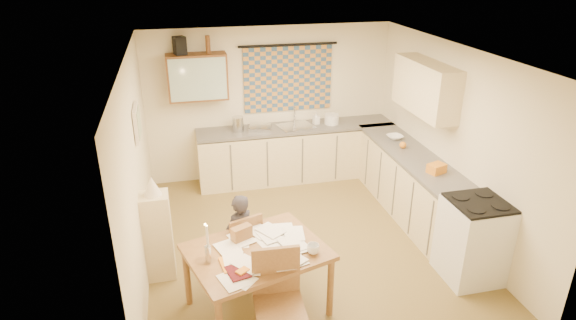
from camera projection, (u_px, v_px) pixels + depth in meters
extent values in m
cube|color=brown|center=(305.00, 242.00, 6.42)|extent=(4.00, 4.50, 0.02)
cube|color=white|center=(308.00, 52.00, 5.41)|extent=(4.00, 4.50, 0.02)
cube|color=beige|center=(270.00, 103.00, 7.93)|extent=(4.00, 0.02, 2.50)
cube|color=beige|center=(380.00, 261.00, 3.90)|extent=(4.00, 0.02, 2.50)
cube|color=beige|center=(136.00, 171.00, 5.48)|extent=(0.02, 4.50, 2.50)
cube|color=beige|center=(453.00, 142.00, 6.34)|extent=(0.02, 4.50, 2.50)
cube|color=#2E4F75|center=(288.00, 79.00, 7.79)|extent=(1.45, 0.03, 1.05)
cylinder|color=black|center=(288.00, 45.00, 7.56)|extent=(1.60, 0.04, 0.04)
cube|color=#573216|center=(197.00, 77.00, 7.30)|extent=(0.90, 0.34, 0.70)
cube|color=#99B2A5|center=(198.00, 80.00, 7.15)|extent=(0.84, 0.02, 0.64)
cube|color=#D3BF8C|center=(425.00, 87.00, 6.55)|extent=(0.34, 1.30, 0.70)
cube|color=beige|center=(137.00, 123.00, 5.67)|extent=(0.04, 0.50, 0.40)
cube|color=beige|center=(139.00, 122.00, 5.67)|extent=(0.01, 0.42, 0.32)
cube|color=#D3BF8C|center=(298.00, 154.00, 8.06)|extent=(3.30, 0.60, 0.86)
cube|color=#4E4C4A|center=(298.00, 128.00, 7.88)|extent=(3.30, 0.62, 0.04)
cube|color=#D3BF8C|center=(414.00, 189.00, 6.88)|extent=(0.60, 2.95, 0.86)
cube|color=#4E4C4A|center=(417.00, 159.00, 6.70)|extent=(0.62, 2.95, 0.04)
cube|color=white|center=(473.00, 241.00, 5.56)|extent=(0.64, 0.64, 0.97)
cube|color=black|center=(480.00, 203.00, 5.36)|extent=(0.61, 0.61, 0.03)
cube|color=silver|center=(296.00, 129.00, 7.88)|extent=(0.63, 0.55, 0.10)
cylinder|color=silver|center=(294.00, 115.00, 7.97)|extent=(0.04, 0.04, 0.28)
cube|color=silver|center=(260.00, 128.00, 7.72)|extent=(0.41, 0.38, 0.06)
cylinder|color=silver|center=(238.00, 124.00, 7.61)|extent=(0.20, 0.20, 0.24)
cylinder|color=white|center=(332.00, 119.00, 7.96)|extent=(0.32, 0.32, 0.16)
imported|color=white|center=(316.00, 118.00, 7.94)|extent=(0.12, 0.12, 0.20)
imported|color=white|center=(395.00, 137.00, 7.33)|extent=(0.29, 0.29, 0.06)
cube|color=orange|center=(437.00, 168.00, 6.21)|extent=(0.26, 0.22, 0.12)
sphere|color=orange|center=(403.00, 145.00, 6.98)|extent=(0.10, 0.10, 0.10)
cube|color=black|center=(180.00, 46.00, 7.06)|extent=(0.21, 0.24, 0.26)
cylinder|color=#195926|center=(184.00, 45.00, 7.07)|extent=(0.09, 0.09, 0.26)
cylinder|color=#573216|center=(208.00, 44.00, 7.15)|extent=(0.08, 0.08, 0.26)
cube|color=brown|center=(257.00, 252.00, 4.93)|extent=(1.59, 1.37, 0.05)
cube|color=brown|center=(240.00, 245.00, 5.57)|extent=(0.51, 0.51, 0.04)
cube|color=brown|center=(247.00, 235.00, 5.34)|extent=(0.39, 0.17, 0.43)
cube|color=brown|center=(280.00, 308.00, 4.50)|extent=(0.49, 0.49, 0.04)
cube|color=brown|center=(276.00, 270.00, 4.58)|extent=(0.46, 0.07, 0.51)
imported|color=black|center=(240.00, 238.00, 5.48)|extent=(0.64, 0.62, 1.10)
cube|color=#D3BF8C|center=(158.00, 236.00, 5.55)|extent=(0.32, 0.30, 1.08)
cone|color=beige|center=(152.00, 186.00, 5.29)|extent=(0.20, 0.20, 0.22)
cube|color=brown|center=(242.00, 233.00, 5.06)|extent=(0.24, 0.19, 0.16)
imported|color=white|center=(313.00, 249.00, 4.85)|extent=(0.17, 0.17, 0.10)
imported|color=maroon|center=(228.00, 275.00, 4.52)|extent=(0.31, 0.34, 0.02)
imported|color=orange|center=(221.00, 266.00, 4.65)|extent=(0.26, 0.32, 0.02)
cube|color=orange|center=(243.00, 272.00, 4.55)|extent=(0.14, 0.14, 0.04)
cube|color=black|center=(286.00, 259.00, 4.76)|extent=(0.13, 0.10, 0.02)
cylinder|color=silver|center=(208.00, 254.00, 4.70)|extent=(0.07, 0.07, 0.18)
cylinder|color=white|center=(207.00, 235.00, 4.64)|extent=(0.02, 0.02, 0.22)
sphere|color=#FFCC66|center=(205.00, 225.00, 4.59)|extent=(0.02, 0.02, 0.02)
cube|color=white|center=(239.00, 240.00, 5.08)|extent=(0.24, 0.32, 0.00)
cube|color=white|center=(268.00, 242.00, 5.05)|extent=(0.29, 0.35, 0.00)
cube|color=white|center=(239.00, 279.00, 4.47)|extent=(0.36, 0.36, 0.00)
cube|color=white|center=(284.00, 230.00, 5.26)|extent=(0.24, 0.32, 0.00)
cube|color=white|center=(232.00, 280.00, 4.45)|extent=(0.29, 0.35, 0.00)
cube|color=white|center=(293.00, 259.00, 4.77)|extent=(0.29, 0.34, 0.00)
cube|color=white|center=(260.00, 231.00, 5.23)|extent=(0.32, 0.36, 0.00)
cube|color=white|center=(242.00, 238.00, 5.10)|extent=(0.31, 0.35, 0.00)
cube|color=white|center=(297.00, 245.00, 4.97)|extent=(0.27, 0.33, 0.00)
cube|color=white|center=(228.00, 248.00, 4.92)|extent=(0.30, 0.35, 0.00)
cube|color=white|center=(269.00, 235.00, 5.14)|extent=(0.28, 0.34, 0.00)
cube|color=white|center=(249.00, 267.00, 4.63)|extent=(0.25, 0.33, 0.00)
cube|color=white|center=(233.00, 257.00, 4.77)|extent=(0.21, 0.30, 0.00)
cube|color=white|center=(294.00, 233.00, 5.17)|extent=(0.25, 0.32, 0.00)
cube|color=white|center=(292.00, 244.00, 4.98)|extent=(0.28, 0.34, 0.00)
cube|color=white|center=(284.00, 261.00, 4.70)|extent=(0.21, 0.30, 0.00)
cube|color=white|center=(291.00, 258.00, 4.75)|extent=(0.33, 0.36, 0.00)
cube|color=white|center=(270.00, 230.00, 5.22)|extent=(0.34, 0.36, 0.00)
cube|color=white|center=(248.00, 264.00, 4.65)|extent=(0.35, 0.36, 0.00)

